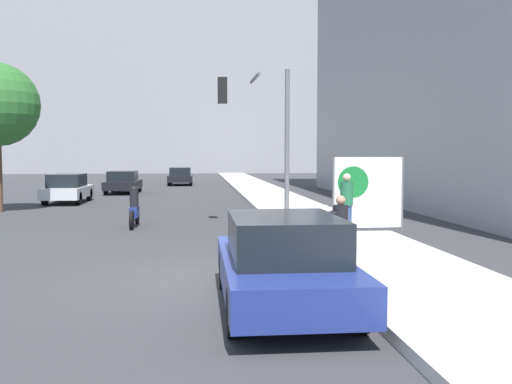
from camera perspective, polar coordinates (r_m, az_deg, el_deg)
name	(u,v)px	position (r m, az deg, el deg)	size (l,w,h in m)	color
ground_plane	(199,282)	(10.53, -5.68, -8.99)	(160.00, 160.00, 0.00)	#38383A
sidewalk_curb	(286,205)	(25.66, 2.98, -1.29)	(3.07, 90.00, 0.18)	beige
building_backdrop_far	(184,35)	(81.48, -7.25, 15.30)	(52.00, 12.00, 37.53)	#99999E
seated_protester	(341,221)	(13.04, 8.45, -2.84)	(0.93, 0.77, 1.23)	#474C56
jogger_on_sidewalk	(347,204)	(15.33, 9.04, -1.20)	(0.34, 0.34, 1.65)	#334775
pedestrian_behind	(358,197)	(17.36, 10.21, -0.53)	(0.34, 0.34, 1.72)	#334775
protest_banner	(367,192)	(16.30, 11.08, -0.02)	(2.05, 0.06, 2.09)	slate
traffic_light_pole	(261,119)	(18.92, 0.54, 7.33)	(2.38, 2.15, 4.97)	slate
parked_car_curbside	(283,262)	(8.63, 2.71, -6.99)	(1.81, 4.33, 1.42)	navy
car_on_road_nearest	(68,188)	(29.12, -18.32, 0.34)	(1.74, 4.21, 1.41)	silver
car_on_road_midblock	(123,182)	(35.72, -13.14, 0.98)	(1.88, 4.45, 1.36)	black
car_on_road_distant	(180,176)	(44.90, -7.57, 1.58)	(1.85, 4.22, 1.38)	black
motorcycle_on_road	(134,210)	(18.83, -12.07, -1.74)	(0.28, 2.17, 1.32)	navy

